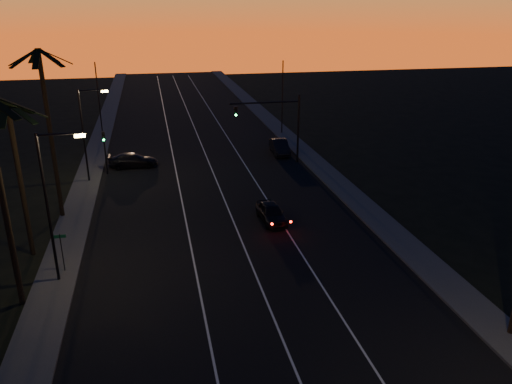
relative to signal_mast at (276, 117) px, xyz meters
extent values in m
cube|color=black|center=(-7.14, -9.99, -4.78)|extent=(20.00, 170.00, 0.01)
cube|color=#373735|center=(-18.34, -9.99, -4.70)|extent=(2.40, 170.00, 0.16)
cube|color=#373735|center=(4.06, -9.99, -4.70)|extent=(2.40, 170.00, 0.16)
cube|color=silver|center=(-10.14, -9.99, -4.76)|extent=(0.12, 160.00, 0.01)
cube|color=silver|center=(-6.64, -9.99, -4.76)|extent=(0.12, 160.00, 0.01)
cube|color=silver|center=(-3.14, -9.99, -4.76)|extent=(0.12, 160.00, 0.01)
cylinder|color=black|center=(-19.74, -21.99, 0.97)|extent=(0.32, 0.32, 11.50)
cube|color=black|center=(-18.71, -21.73, 6.15)|extent=(2.18, 0.92, 1.18)
cube|color=black|center=(-19.30, -21.03, 6.15)|extent=(1.25, 2.12, 1.18)
cube|color=black|center=(-18.89, -22.63, 6.15)|extent=(1.95, 1.61, 1.18)
cylinder|color=black|center=(-20.34, -15.99, 0.22)|extent=(0.32, 0.32, 10.00)
cube|color=black|center=(-19.31, -15.73, 4.65)|extent=(2.18, 0.92, 1.18)
cube|color=black|center=(-19.90, -15.03, 4.65)|extent=(1.25, 2.12, 1.18)
cube|color=black|center=(-20.82, -15.05, 4.65)|extent=(1.34, 2.09, 1.18)
cube|color=black|center=(-20.31, -17.05, 4.65)|extent=(0.45, 2.16, 1.18)
cube|color=black|center=(-19.49, -16.63, 4.65)|extent=(1.95, 1.61, 1.18)
cylinder|color=black|center=(-19.34, -9.99, 1.47)|extent=(0.32, 0.32, 12.50)
cube|color=black|center=(-18.31, -9.73, 7.15)|extent=(2.18, 0.92, 1.18)
cube|color=black|center=(-18.90, -9.03, 7.15)|extent=(1.25, 2.12, 1.18)
cube|color=black|center=(-19.82, -9.05, 7.15)|extent=(1.34, 2.09, 1.18)
cube|color=black|center=(-20.37, -9.78, 7.15)|extent=(2.18, 0.82, 1.18)
cube|color=black|center=(-20.15, -10.67, 7.15)|extent=(1.90, 1.69, 1.18)
cube|color=black|center=(-19.31, -11.05, 7.15)|extent=(0.45, 2.16, 1.18)
cube|color=black|center=(-18.49, -10.63, 7.15)|extent=(1.95, 1.61, 1.18)
cylinder|color=black|center=(-18.14, -19.99, -0.28)|extent=(0.16, 0.16, 9.00)
cylinder|color=black|center=(-17.04, -19.99, 4.07)|extent=(2.20, 0.12, 0.12)
cube|color=#FFD266|center=(-15.94, -19.99, 3.94)|extent=(0.55, 0.26, 0.16)
cylinder|color=black|center=(-18.14, -1.99, -0.53)|extent=(0.16, 0.16, 8.50)
cylinder|color=black|center=(-17.04, -1.99, 3.57)|extent=(2.20, 0.12, 0.12)
cube|color=#FFD266|center=(-15.94, -1.99, 3.44)|extent=(0.55, 0.26, 0.16)
cylinder|color=black|center=(-17.94, -18.99, -3.48)|extent=(0.06, 0.06, 2.60)
cube|color=#0D502A|center=(-17.94, -18.99, -2.33)|extent=(0.70, 0.03, 0.20)
cylinder|color=black|center=(2.36, 0.01, -1.28)|extent=(0.20, 0.20, 7.00)
cylinder|color=black|center=(-1.14, 0.01, 1.52)|extent=(7.00, 0.16, 0.16)
cube|color=black|center=(-4.04, 0.01, 0.77)|extent=(0.32, 0.28, 1.00)
sphere|color=black|center=(-4.04, -0.16, 1.09)|extent=(0.20, 0.20, 0.20)
sphere|color=black|center=(-4.04, -0.16, 0.77)|extent=(0.20, 0.20, 0.20)
sphere|color=#14FF59|center=(-4.04, -0.16, 0.45)|extent=(0.20, 0.20, 0.20)
cylinder|color=black|center=(-16.64, 0.01, -2.68)|extent=(0.14, 0.14, 4.20)
cube|color=black|center=(-16.64, 0.01, -1.08)|extent=(0.28, 0.25, 0.90)
sphere|color=black|center=(-16.64, -0.14, -0.80)|extent=(0.18, 0.18, 0.18)
sphere|color=black|center=(-16.64, -0.14, -1.08)|extent=(0.18, 0.18, 0.18)
sphere|color=#14FF59|center=(-16.64, -0.14, -1.36)|extent=(0.18, 0.18, 0.18)
cylinder|color=black|center=(-18.14, 15.01, -0.28)|extent=(0.14, 0.14, 9.00)
cylinder|color=black|center=(3.86, 12.01, -0.28)|extent=(0.14, 0.14, 9.00)
imported|color=black|center=(-3.84, -14.13, -4.08)|extent=(1.88, 4.17, 1.39)
sphere|color=#FF0F05|center=(-4.39, -16.60, -3.86)|extent=(0.18, 0.18, 0.18)
sphere|color=#FF0F05|center=(-3.00, -16.52, -3.86)|extent=(0.18, 0.18, 0.18)
imported|color=black|center=(1.34, 3.36, -4.00)|extent=(1.89, 4.74, 1.53)
imported|color=black|center=(-14.23, 1.72, -4.07)|extent=(4.87, 2.02, 1.41)
camera|label=1|loc=(-12.10, -47.50, 10.55)|focal=35.00mm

